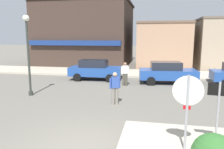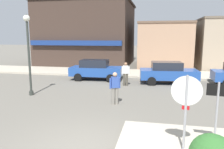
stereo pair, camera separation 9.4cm
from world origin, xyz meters
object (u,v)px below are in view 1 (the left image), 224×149
Objects in this scene: parked_car_second at (167,72)px; stop_sign at (187,103)px; one_way_sign at (218,109)px; parked_car_nearest at (95,69)px; pedestrian_crossing_near at (115,87)px; lamp_post at (28,43)px; pedestrian_crossing_far at (125,73)px.

stop_sign is at bearing -90.04° from parked_car_second.
one_way_sign is 11.83m from parked_car_nearest.
stop_sign reaches higher than pedestrian_crossing_near.
lamp_post is (-8.67, 4.78, 1.63)m from one_way_sign.
lamp_post reaches higher than pedestrian_crossing_near.
stop_sign is 0.51× the size of lamp_post.
stop_sign reaches higher than parked_car_nearest.
parked_car_nearest is at bearing 176.53° from parked_car_second.
parked_car_nearest is at bearing 146.67° from pedestrian_crossing_far.
lamp_post reaches higher than stop_sign.
stop_sign is at bearing -165.68° from one_way_sign.
stop_sign is at bearing -32.58° from lamp_post.
one_way_sign is at bearing -65.96° from pedestrian_crossing_far.
one_way_sign is 0.46× the size of lamp_post.
pedestrian_crossing_far is (2.57, -1.69, 0.06)m from parked_car_nearest.
stop_sign is at bearing -56.83° from pedestrian_crossing_near.
pedestrian_crossing_far is (-0.08, 4.28, 0.00)m from pedestrian_crossing_near.
pedestrian_crossing_near is 1.00× the size of pedestrian_crossing_far.
one_way_sign reaches higher than pedestrian_crossing_far.
lamp_post is (-7.82, 5.00, 1.44)m from stop_sign.
pedestrian_crossing_far is (-2.86, 8.53, -0.65)m from stop_sign.
pedestrian_crossing_far reaches higher than parked_car_second.
stop_sign is at bearing -62.03° from parked_car_nearest.
parked_car_nearest is at bearing 65.43° from lamp_post.
parked_car_second is 3.17m from pedestrian_crossing_far.
lamp_post is 6.44m from pedestrian_crossing_far.
lamp_post is at bearing 147.42° from stop_sign.
pedestrian_crossing_far is at bearing -33.33° from parked_car_nearest.
pedestrian_crossing_near is (-2.78, 4.25, -0.65)m from stop_sign.
parked_car_second is (0.01, 9.90, -0.71)m from stop_sign.
parked_car_nearest is 0.98× the size of parked_car_second.
stop_sign is 9.39m from lamp_post.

